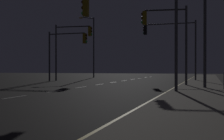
% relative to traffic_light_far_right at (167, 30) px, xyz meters
% --- Properties ---
extents(ground_plane, '(112.00, 112.00, 0.00)m').
position_rel_traffic_light_far_right_xyz_m(ground_plane, '(-5.48, -1.99, -3.96)').
color(ground_plane, black).
rests_on(ground_plane, ground).
extents(sidewalk_right, '(2.92, 77.00, 0.14)m').
position_rel_traffic_light_far_right_xyz_m(sidewalk_right, '(2.35, -1.99, -3.89)').
color(sidewalk_right, gray).
rests_on(sidewalk_right, ground).
extents(lane_markings_center, '(0.14, 50.00, 0.01)m').
position_rel_traffic_light_far_right_xyz_m(lane_markings_center, '(-5.48, 1.51, -3.95)').
color(lane_markings_center, silver).
rests_on(lane_markings_center, ground).
extents(lane_edge_line, '(0.14, 53.00, 0.01)m').
position_rel_traffic_light_far_right_xyz_m(lane_edge_line, '(0.64, 3.01, -3.95)').
color(lane_edge_line, gold).
rests_on(lane_edge_line, ground).
extents(traffic_light_far_right, '(3.20, 0.53, 5.48)m').
position_rel_traffic_light_far_right_xyz_m(traffic_light_far_right, '(0.00, 0.00, 0.00)').
color(traffic_light_far_right, '#4C4C51').
rests_on(traffic_light_far_right, sidewalk_right).
extents(traffic_light_mid_right, '(4.01, 0.34, 5.74)m').
position_rel_traffic_light_far_right_xyz_m(traffic_light_mid_right, '(-10.64, 7.97, 0.07)').
color(traffic_light_mid_right, '#4C4C51').
rests_on(traffic_light_mid_right, ground).
extents(traffic_light_far_left, '(5.05, 0.74, 5.17)m').
position_rel_traffic_light_far_right_xyz_m(traffic_light_far_left, '(-0.99, -6.60, -0.11)').
color(traffic_light_far_left, '#4C4C51').
rests_on(traffic_light_far_left, sidewalk_right).
extents(traffic_light_near_right, '(4.19, 0.64, 4.87)m').
position_rel_traffic_light_far_right_xyz_m(traffic_light_near_right, '(-10.42, 6.28, -0.51)').
color(traffic_light_near_right, '#4C4C51').
rests_on(traffic_light_near_right, ground).
extents(traffic_light_mid_left, '(5.31, 0.64, 5.79)m').
position_rel_traffic_light_far_right_xyz_m(traffic_light_mid_left, '(-0.67, 9.93, 0.32)').
color(traffic_light_mid_left, '#4C4C51').
rests_on(traffic_light_mid_left, sidewalk_right).
extents(street_lamp_mid_block, '(2.14, 0.62, 8.20)m').
position_rel_traffic_light_far_right_xyz_m(street_lamp_mid_block, '(2.91, -2.76, 1.06)').
color(street_lamp_mid_block, '#4C4C51').
rests_on(street_lamp_mid_block, sidewalk_right).
extents(street_lamp_median, '(1.51, 2.13, 8.23)m').
position_rel_traffic_light_far_right_xyz_m(street_lamp_median, '(-12.65, 19.81, 0.97)').
color(street_lamp_median, '#4C4C51').
rests_on(street_lamp_median, ground).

